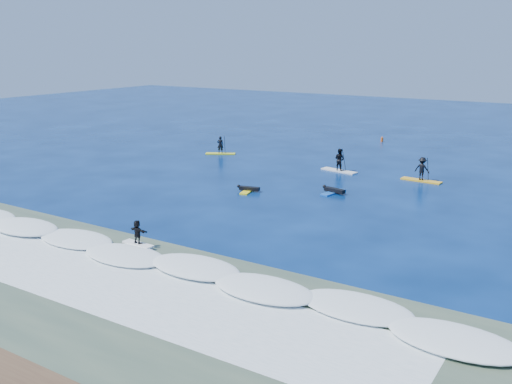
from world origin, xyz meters
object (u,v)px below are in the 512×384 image
Objects in this scene: sup_paddler_center at (339,162)px; marker_buoy at (382,139)px; sup_paddler_right at (422,170)px; sup_paddler_left at (220,148)px; prone_paddler_near at (248,189)px; wave_surfer at (138,234)px; prone_paddler_far at (333,191)px.

marker_buoy is at bearing 108.55° from sup_paddler_center.
sup_paddler_right is 4.95× the size of marker_buoy.
sup_paddler_center is at bearing -33.10° from sup_paddler_left.
prone_paddler_near is (-2.79, -9.58, -0.68)m from sup_paddler_center.
sup_paddler_center is (12.80, -0.89, 0.21)m from sup_paddler_left.
wave_surfer is (1.49, -12.86, 0.62)m from prone_paddler_near.
sup_paddler_right reaches higher than sup_paddler_left.
marker_buoy is (-8.95, 15.69, -0.57)m from sup_paddler_right.
marker_buoy is at bearing 94.43° from wave_surfer.
sup_paddler_center is 1.03× the size of sup_paddler_right.
wave_surfer reaches higher than prone_paddler_near.
sup_paddler_center reaches higher than sup_paddler_right.
sup_paddler_left is 0.86× the size of sup_paddler_center.
marker_buoy is at bearing 22.54° from prone_paddler_far.
sup_paddler_left is 4.42× the size of marker_buoy.
marker_buoy is at bearing -14.75° from prone_paddler_near.
wave_surfer is (-8.13, -22.64, -0.07)m from sup_paddler_right.
sup_paddler_left reaches higher than marker_buoy.
marker_buoy is at bearing 25.44° from sup_paddler_left.
sup_paddler_right is 1.33× the size of prone_paddler_far.
sup_paddler_right is 8.15m from prone_paddler_far.
prone_paddler_near is at bearing -95.30° from sup_paddler_center.
sup_paddler_right reaches higher than prone_paddler_near.
prone_paddler_near is 12.97m from wave_surfer.
sup_paddler_left is 0.89× the size of sup_paddler_right.
wave_surfer is (-1.30, -22.45, -0.06)m from sup_paddler_center.
sup_paddler_left is 26.02m from wave_surfer.
marker_buoy reaches higher than prone_paddler_far.
prone_paddler_near is 0.93× the size of prone_paddler_far.
wave_surfer is at bearing -92.89° from sup_paddler_left.
prone_paddler_near is 25.48m from marker_buoy.
wave_surfer is at bearing 173.36° from prone_paddler_near.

